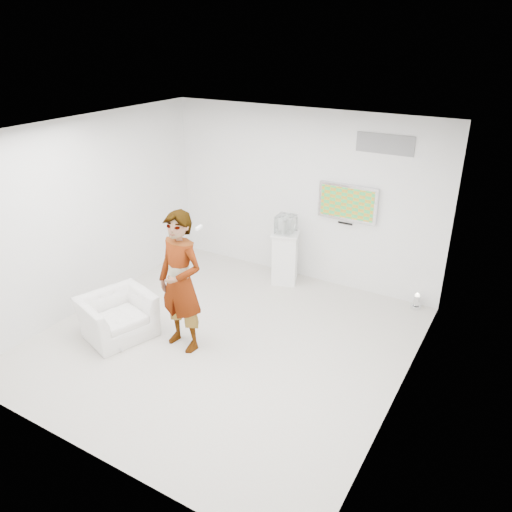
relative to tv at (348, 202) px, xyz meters
name	(u,v)px	position (x,y,z in m)	size (l,w,h in m)	color
room	(221,246)	(-0.85, -2.45, -0.05)	(5.01, 5.01, 3.00)	beige
tv	(348,202)	(0.00, 0.00, 0.00)	(1.00, 0.08, 0.60)	silver
logo_decal	(385,144)	(0.50, 0.04, 1.00)	(0.90, 0.02, 0.30)	slate
person	(181,282)	(-1.28, -2.82, -0.54)	(0.74, 0.48, 2.02)	white
armchair	(118,316)	(-2.28, -3.10, -1.23)	(0.97, 0.85, 0.63)	white
pedestal	(285,257)	(-0.95, -0.34, -1.08)	(0.46, 0.46, 0.94)	white
floor_uplight	(416,301)	(1.33, -0.11, -1.42)	(0.17, 0.17, 0.26)	silver
vitrine	(286,224)	(-0.95, -0.34, -0.45)	(0.31, 0.31, 0.31)	white
console	(286,226)	(-0.95, -0.34, -0.49)	(0.05, 0.18, 0.24)	white
wii_remote	(199,228)	(-1.01, -2.70, 0.27)	(0.04, 0.14, 0.04)	white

